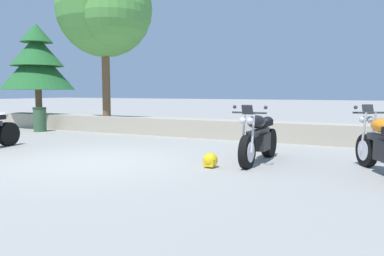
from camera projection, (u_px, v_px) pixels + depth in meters
The scene contains 7 objects.
ground_plane at pixel (94, 161), 7.76m from camera, with size 120.00×120.00×0.00m, color gray.
stone_wall at pixel (196, 128), 12.02m from camera, with size 36.00×0.80×0.55m, color #A89E89.
motorcycle_black_centre at pixel (259, 138), 7.62m from camera, with size 0.67×2.06×1.18m.
rider_helmet at pixel (210, 160), 7.12m from camera, with size 0.28×0.28×0.28m.
pine_tree_far_left at pixel (37, 62), 14.95m from camera, with size 2.81×2.81×3.52m.
leafy_tree_mid_left at pixel (106, 10), 13.01m from camera, with size 3.47×3.30×5.37m.
trash_bin at pixel (40, 119), 13.52m from camera, with size 0.46×0.46×0.86m.
Camera 1 is at (5.18, -5.99, 1.42)m, focal length 35.64 mm.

